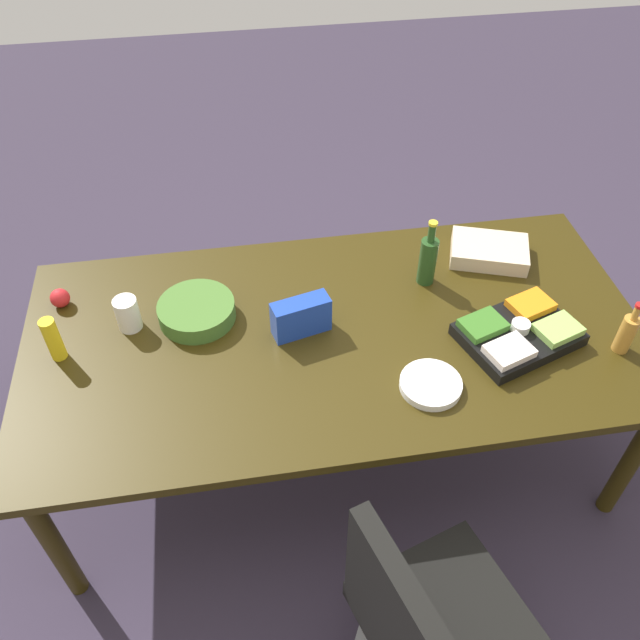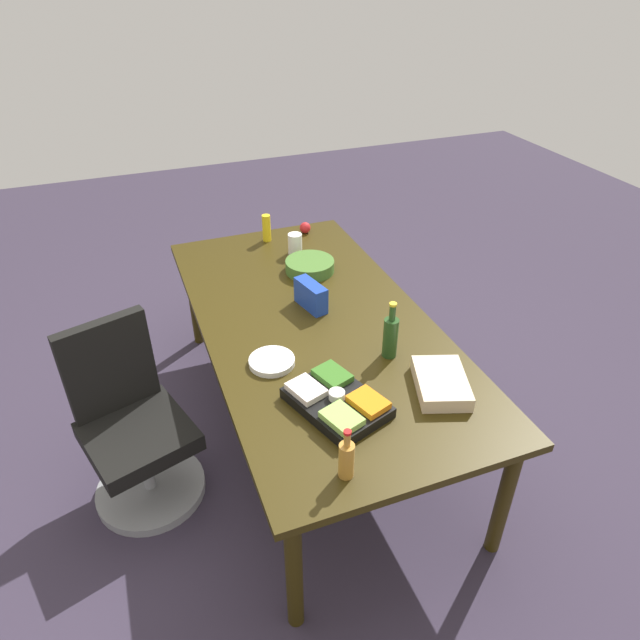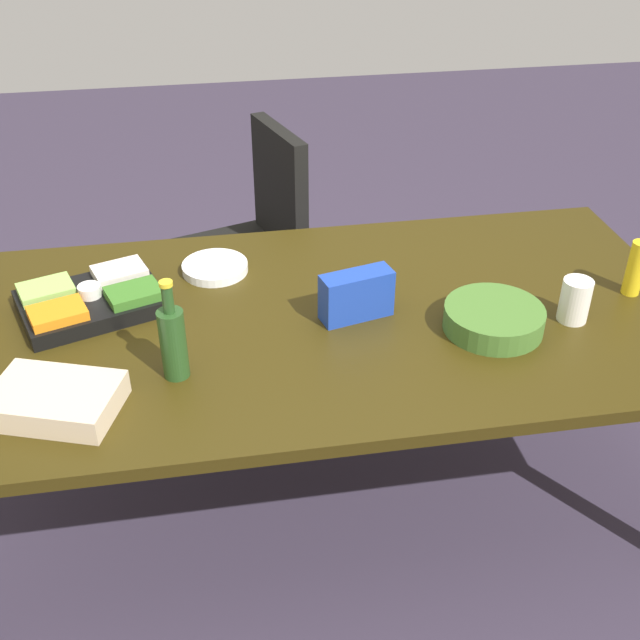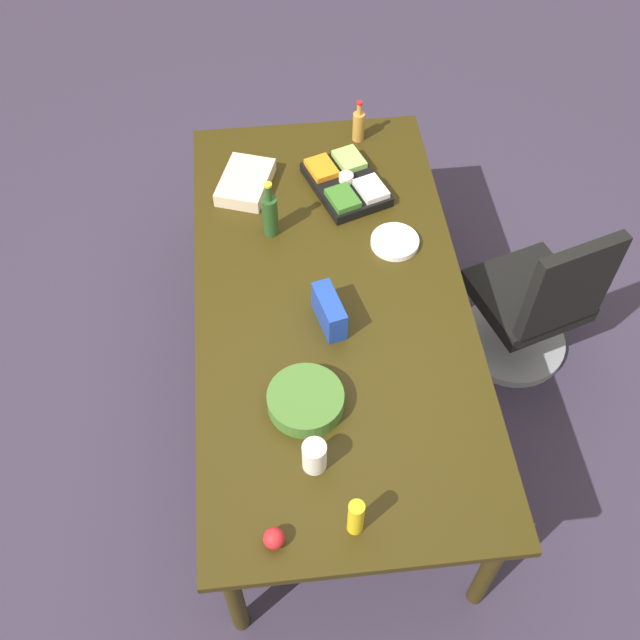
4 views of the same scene
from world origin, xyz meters
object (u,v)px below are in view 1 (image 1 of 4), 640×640
mustard_bottle (53,339)px  wine_bottle (428,259)px  chip_bag_blue (301,317)px  sheet_cake (489,251)px  mayo_jar (128,314)px  salad_bowl (197,311)px  apple_red (60,298)px  dressing_bottle (627,333)px  veggie_tray (519,332)px  conference_table (336,343)px  office_chair (429,635)px  paper_plate_stack (431,385)px

mustard_bottle → wine_bottle: 1.46m
mustard_bottle → chip_bag_blue: 0.90m
mustard_bottle → sheet_cake: bearing=-170.4°
mayo_jar → sheet_cake: mayo_jar is taller
salad_bowl → sheet_cake: bearing=-172.1°
chip_bag_blue → apple_red: 0.97m
dressing_bottle → mayo_jar: dressing_bottle is taller
dressing_bottle → veggie_tray: bearing=-16.9°
wine_bottle → salad_bowl: 0.94m
salad_bowl → apple_red: size_ratio=3.92×
veggie_tray → salad_bowl: bearing=-14.6°
conference_table → salad_bowl: (0.52, -0.16, 0.10)m
apple_red → mustard_bottle: bearing=94.7°
office_chair → dressing_bottle: size_ratio=4.24×
veggie_tray → chip_bag_blue: chip_bag_blue is taller
paper_plate_stack → chip_bag_blue: chip_bag_blue is taller
office_chair → veggie_tray: office_chair is taller
office_chair → mayo_jar: office_chair is taller
mustard_bottle → salad_bowl: 0.53m
office_chair → apple_red: office_chair is taller
sheet_cake → mayo_jar: bearing=6.9°
dressing_bottle → mustard_bottle: dressing_bottle is taller
salad_bowl → mayo_jar: bearing=1.8°
salad_bowl → paper_plate_stack: bearing=148.8°
paper_plate_stack → office_chair: bearing=77.3°
dressing_bottle → apple_red: size_ratio=3.00×
dressing_bottle → paper_plate_stack: (0.75, 0.07, -0.07)m
conference_table → office_chair: office_chair is taller
mustard_bottle → sheet_cake: size_ratio=0.57×
conference_table → dressing_bottle: dressing_bottle is taller
office_chair → sheet_cake: (-0.60, -1.34, 0.42)m
wine_bottle → office_chair: bearing=76.8°
dressing_bottle → chip_bag_blue: size_ratio=1.04×
conference_table → chip_bag_blue: size_ratio=10.78×
mustard_bottle → conference_table: bearing=177.9°
mayo_jar → mustard_bottle: (0.25, 0.12, 0.02)m
paper_plate_stack → apple_red: size_ratio=2.89×
conference_table → wine_bottle: wine_bottle is taller
conference_table → dressing_bottle: (-1.03, 0.26, 0.15)m
mustard_bottle → office_chair: bearing=137.8°
conference_table → sheet_cake: bearing=-155.3°
sheet_cake → paper_plate_stack: sheet_cake is taller
paper_plate_stack → mayo_jar: bearing=-24.3°
sheet_cake → paper_plate_stack: 0.79m
dressing_bottle → chip_bag_blue: dressing_bottle is taller
chip_bag_blue → wine_bottle: (-0.55, -0.21, 0.04)m
conference_table → paper_plate_stack: paper_plate_stack is taller
conference_table → apple_red: (1.05, -0.32, 0.10)m
mustard_bottle → salad_bowl: size_ratio=0.61×
chip_bag_blue → mustard_bottle: bearing=-0.8°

